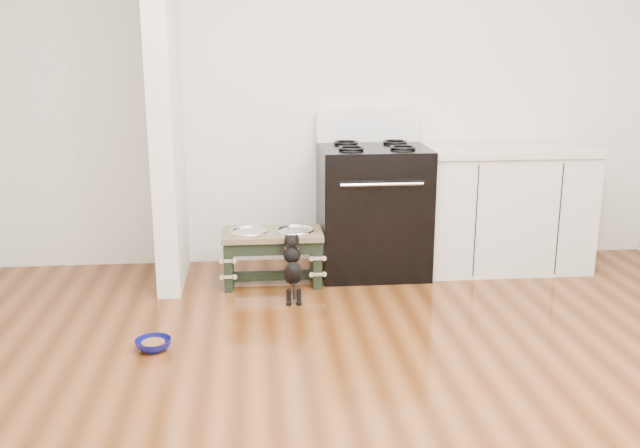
{
  "coord_description": "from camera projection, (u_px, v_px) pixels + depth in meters",
  "views": [
    {
      "loc": [
        -0.6,
        -2.79,
        1.65
      ],
      "look_at": [
        -0.19,
        1.58,
        0.52
      ],
      "focal_mm": 40.0,
      "sensor_mm": 36.0,
      "label": 1
    }
  ],
  "objects": [
    {
      "name": "ground",
      "position": [
        396.0,
        424.0,
        3.16
      ],
      "size": [
        5.0,
        5.0,
        0.0
      ],
      "primitive_type": "plane",
      "color": "#4A240D",
      "rests_on": "ground"
    },
    {
      "name": "room_shell",
      "position": [
        407.0,
        49.0,
        2.75
      ],
      "size": [
        5.0,
        5.0,
        5.0
      ],
      "color": "silver",
      "rests_on": "ground"
    },
    {
      "name": "partition_wall",
      "position": [
        165.0,
        87.0,
        4.73
      ],
      "size": [
        0.15,
        0.8,
        2.7
      ],
      "primitive_type": "cube",
      "color": "silver",
      "rests_on": "ground"
    },
    {
      "name": "oven_range",
      "position": [
        373.0,
        208.0,
        5.14
      ],
      "size": [
        0.76,
        0.69,
        1.14
      ],
      "color": "black",
      "rests_on": "ground"
    },
    {
      "name": "cabinet_run",
      "position": [
        503.0,
        207.0,
        5.26
      ],
      "size": [
        1.24,
        0.64,
        0.91
      ],
      "color": "silver",
      "rests_on": "ground"
    },
    {
      "name": "dog_feeder",
      "position": [
        272.0,
        247.0,
        4.91
      ],
      "size": [
        0.69,
        0.37,
        0.39
      ],
      "color": "black",
      "rests_on": "ground"
    },
    {
      "name": "puppy",
      "position": [
        293.0,
        266.0,
        4.63
      ],
      "size": [
        0.12,
        0.35,
        0.42
      ],
      "color": "black",
      "rests_on": "ground"
    },
    {
      "name": "floor_bowl",
      "position": [
        153.0,
        345.0,
        3.91
      ],
      "size": [
        0.25,
        0.25,
        0.06
      ],
      "rotation": [
        0.0,
        0.0,
        0.32
      ],
      "color": "#0D0F5F",
      "rests_on": "ground"
    }
  ]
}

